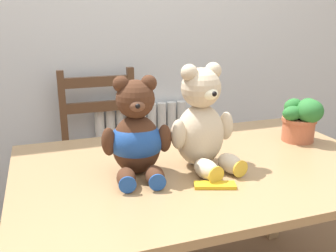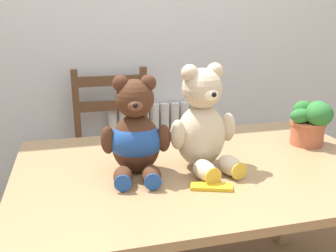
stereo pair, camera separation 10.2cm
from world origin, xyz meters
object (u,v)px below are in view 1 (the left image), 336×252
at_px(wooden_chair_behind, 104,154).
at_px(teddy_bear_right, 202,123).
at_px(teddy_bear_left, 137,136).
at_px(chocolate_bar, 215,185).
at_px(potted_plant, 302,118).

distance_m(wooden_chair_behind, teddy_bear_right, 1.00).
height_order(teddy_bear_left, chocolate_bar, teddy_bear_left).
bearing_deg(potted_plant, teddy_bear_left, -172.30).
distance_m(teddy_bear_right, potted_plant, 0.55).
height_order(wooden_chair_behind, potted_plant, wooden_chair_behind).
bearing_deg(potted_plant, chocolate_bar, -152.35).
height_order(wooden_chair_behind, chocolate_bar, wooden_chair_behind).
bearing_deg(teddy_bear_right, potted_plant, -178.97).
height_order(teddy_bear_right, potted_plant, teddy_bear_right).
bearing_deg(chocolate_bar, teddy_bear_left, 138.55).
xyz_separation_m(teddy_bear_right, potted_plant, (0.53, 0.11, -0.06)).
bearing_deg(chocolate_bar, potted_plant, 27.65).
relative_size(teddy_bear_left, teddy_bear_right, 0.92).
distance_m(teddy_bear_left, potted_plant, 0.79).
bearing_deg(teddy_bear_right, teddy_bear_left, -11.77).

